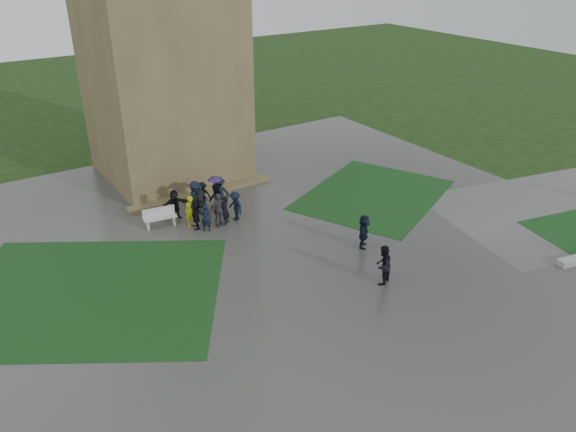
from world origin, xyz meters
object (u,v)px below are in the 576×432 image
tower (158,28)px  pedestrian_mid (364,231)px  pedestrian_near (383,265)px  bench (160,217)px

tower → pedestrian_mid: 17.00m
pedestrian_near → pedestrian_mid: bearing=-141.4°
tower → bench: 11.42m
pedestrian_near → bench: bearing=-85.9°
pedestrian_mid → pedestrian_near: (-1.42, -2.94, 0.06)m
tower → pedestrian_near: tower is taller
pedestrian_mid → pedestrian_near: size_ratio=0.93×
bench → pedestrian_mid: (7.46, -7.62, 0.35)m
tower → pedestrian_mid: tower is taller
tower → bench: bearing=-117.6°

